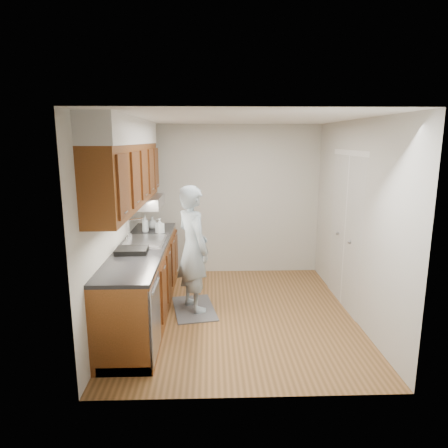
% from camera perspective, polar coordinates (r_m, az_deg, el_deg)
% --- Properties ---
extents(floor, '(3.50, 3.50, 0.00)m').
position_cam_1_polar(floor, '(5.40, 1.77, -12.68)').
color(floor, brown).
rests_on(floor, ground).
extents(ceiling, '(3.50, 3.50, 0.00)m').
position_cam_1_polar(ceiling, '(4.92, 1.97, 14.85)').
color(ceiling, white).
rests_on(ceiling, wall_left).
extents(wall_left, '(0.02, 3.50, 2.50)m').
position_cam_1_polar(wall_left, '(5.14, -15.08, 0.30)').
color(wall_left, beige).
rests_on(wall_left, floor).
extents(wall_right, '(0.02, 3.50, 2.50)m').
position_cam_1_polar(wall_right, '(5.32, 18.19, 0.51)').
color(wall_right, beige).
rests_on(wall_right, floor).
extents(wall_back, '(3.00, 0.02, 2.50)m').
position_cam_1_polar(wall_back, '(6.73, 0.89, 3.41)').
color(wall_back, beige).
rests_on(wall_back, floor).
extents(counter, '(0.64, 2.80, 1.30)m').
position_cam_1_polar(counter, '(5.28, -11.43, -7.79)').
color(counter, brown).
rests_on(counter, floor).
extents(upper_cabinets, '(0.47, 2.80, 1.21)m').
position_cam_1_polar(upper_cabinets, '(5.05, -13.52, 8.20)').
color(upper_cabinets, brown).
rests_on(upper_cabinets, wall_left).
extents(closet_door, '(0.02, 1.22, 2.05)m').
position_cam_1_polar(closet_door, '(5.64, 16.90, -1.12)').
color(closet_door, silver).
rests_on(closet_door, wall_right).
extents(floor_mat, '(0.67, 0.96, 0.02)m').
position_cam_1_polar(floor_mat, '(5.55, -4.30, -11.94)').
color(floor_mat, slate).
rests_on(floor_mat, floor).
extents(person, '(0.72, 0.80, 1.89)m').
position_cam_1_polar(person, '(5.23, -4.46, -2.34)').
color(person, '#99ADBA').
rests_on(person, floor_mat).
extents(soap_bottle_a, '(0.13, 0.13, 0.25)m').
position_cam_1_polar(soap_bottle_a, '(5.88, -11.19, 0.10)').
color(soap_bottle_a, silver).
rests_on(soap_bottle_a, counter).
extents(soap_bottle_b, '(0.14, 0.14, 0.21)m').
position_cam_1_polar(soap_bottle_b, '(5.77, -9.17, -0.24)').
color(soap_bottle_b, silver).
rests_on(soap_bottle_b, counter).
extents(soap_bottle_c, '(0.18, 0.18, 0.19)m').
position_cam_1_polar(soap_bottle_c, '(6.09, -10.21, 0.23)').
color(soap_bottle_c, silver).
rests_on(soap_bottle_c, counter).
extents(dish_rack, '(0.38, 0.32, 0.06)m').
position_cam_1_polar(dish_rack, '(4.85, -13.04, -3.69)').
color(dish_rack, black).
rests_on(dish_rack, counter).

